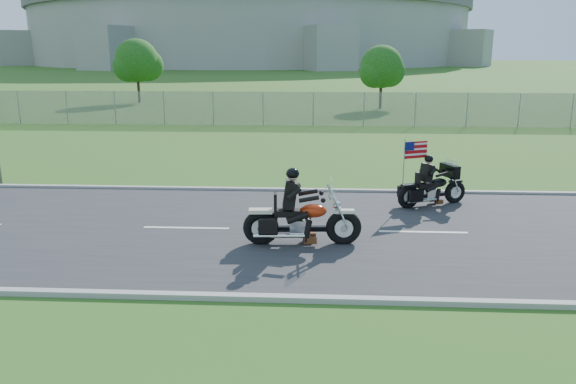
{
  "coord_description": "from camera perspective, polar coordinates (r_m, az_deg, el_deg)",
  "views": [
    {
      "loc": [
        1.36,
        -13.5,
        4.51
      ],
      "look_at": [
        0.61,
        0.0,
        1.03
      ],
      "focal_mm": 35.0,
      "sensor_mm": 36.0,
      "label": 1
    }
  ],
  "objects": [
    {
      "name": "curb_north",
      "position": [
        18.16,
        -1.21,
        0.21
      ],
      "size": [
        120.0,
        0.18,
        0.12
      ],
      "primitive_type": "cube",
      "color": "#9E9B93",
      "rests_on": "ground"
    },
    {
      "name": "stadium",
      "position": [
        185.07,
        -3.62,
        17.82
      ],
      "size": [
        140.4,
        140.4,
        29.2
      ],
      "color": "#A3A099",
      "rests_on": "ground"
    },
    {
      "name": "motorcycle_follow",
      "position": [
        16.87,
        14.43,
        0.32
      ],
      "size": [
        2.16,
        1.21,
        1.91
      ],
      "rotation": [
        0.0,
        0.0,
        0.41
      ],
      "color": "black",
      "rests_on": "ground"
    },
    {
      "name": "fence",
      "position": [
        34.28,
        -7.61,
        8.42
      ],
      "size": [
        60.0,
        0.03,
        2.0
      ],
      "primitive_type": "cube",
      "color": "gray",
      "rests_on": "ground"
    },
    {
      "name": "motorcycle_lead",
      "position": [
        13.1,
        1.26,
        -2.98
      ],
      "size": [
        2.79,
        0.76,
        1.88
      ],
      "rotation": [
        0.0,
        0.0,
        0.06
      ],
      "color": "black",
      "rests_on": "ground"
    },
    {
      "name": "road",
      "position": [
        14.29,
        -2.44,
        -3.89
      ],
      "size": [
        120.0,
        8.0,
        0.04
      ],
      "primitive_type": "cube",
      "color": "#28282B",
      "rests_on": "ground"
    },
    {
      "name": "tree_fence_mid",
      "position": [
        49.96,
        -15.03,
        12.56
      ],
      "size": [
        3.96,
        3.69,
        5.3
      ],
      "color": "#382316",
      "rests_on": "ground"
    },
    {
      "name": "ground",
      "position": [
        14.3,
        -2.44,
        -3.96
      ],
      "size": [
        420.0,
        420.0,
        0.0
      ],
      "primitive_type": "plane",
      "color": "#304716",
      "rests_on": "ground"
    },
    {
      "name": "tree_fence_near",
      "position": [
        43.82,
        9.54,
        12.22
      ],
      "size": [
        3.52,
        3.28,
        4.75
      ],
      "color": "#382316",
      "rests_on": "ground"
    },
    {
      "name": "curb_south",
      "position": [
        10.54,
        -4.62,
        -10.64
      ],
      "size": [
        120.0,
        0.18,
        0.12
      ],
      "primitive_type": "cube",
      "color": "#9E9B93",
      "rests_on": "ground"
    }
  ]
}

